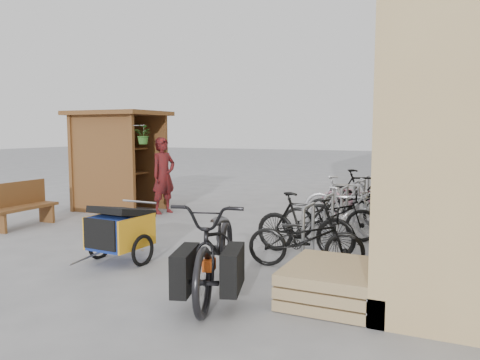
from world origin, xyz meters
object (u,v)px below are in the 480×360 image
at_px(bike_1, 305,224).
at_px(bike_3, 346,212).
at_px(bike_2, 330,215).
at_px(bike_7, 364,192).
at_px(child_trailer, 120,229).
at_px(pallet_stack, 332,283).
at_px(shopping_carts, 406,178).
at_px(bike_0, 306,239).
at_px(bench, 21,204).
at_px(bike_6, 355,198).
at_px(person_kiosk, 164,176).
at_px(bike_4, 349,205).
at_px(bike_5, 345,200).
at_px(kiosk, 115,147).
at_px(cargo_bike, 217,247).

distance_m(bike_1, bike_3, 1.57).
xyz_separation_m(bike_2, bike_7, (0.08, 2.84, 0.08)).
bearing_deg(child_trailer, pallet_stack, -2.11).
distance_m(shopping_carts, bike_3, 4.97).
bearing_deg(bike_3, bike_0, 177.63).
bearing_deg(bench, bike_6, 32.39).
bearing_deg(bike_1, person_kiosk, 65.56).
height_order(bike_0, bike_2, bike_2).
height_order(bike_0, bike_1, bike_1).
bearing_deg(bike_4, bike_5, 16.19).
relative_size(bike_1, bike_6, 0.98).
distance_m(shopping_carts, bike_6, 3.02).
xyz_separation_m(shopping_carts, bike_4, (-0.69, -4.06, -0.21)).
xyz_separation_m(bike_2, bike_5, (-0.09, 1.59, 0.06)).
bearing_deg(person_kiosk, bike_2, -88.03).
height_order(shopping_carts, bike_1, shopping_carts).
bearing_deg(bike_7, shopping_carts, -35.41).
distance_m(bike_1, bike_4, 2.42).
height_order(person_kiosk, bike_5, person_kiosk).
xyz_separation_m(kiosk, bike_3, (5.72, -0.54, -1.10)).
bearing_deg(pallet_stack, bike_6, 98.37).
bearing_deg(cargo_bike, bike_6, 67.64).
xyz_separation_m(pallet_stack, bench, (-6.67, 1.43, 0.26)).
relative_size(bike_1, bike_5, 0.97).
distance_m(kiosk, cargo_bike, 6.63).
height_order(bike_5, bike_7, bike_7).
distance_m(person_kiosk, bike_3, 4.49).
bearing_deg(bike_7, bike_0, 160.59).
height_order(bench, bike_3, same).
distance_m(kiosk, bike_6, 5.79).
relative_size(bike_4, bike_6, 1.02).
distance_m(cargo_bike, bike_3, 3.78).
xyz_separation_m(person_kiosk, bike_3, (4.42, -0.66, -0.43)).
relative_size(cargo_bike, bike_7, 1.34).
xyz_separation_m(bike_4, bike_6, (-0.10, 1.15, -0.01)).
xyz_separation_m(bench, bike_7, (5.98, 4.35, 0.06)).
bearing_deg(pallet_stack, bike_0, 120.49).
relative_size(bench, bike_4, 0.86).
distance_m(child_trailer, bike_5, 4.87).
height_order(kiosk, pallet_stack, kiosk).
bearing_deg(bike_7, bike_5, 152.60).
relative_size(kiosk, bike_3, 1.64).
bearing_deg(bike_5, pallet_stack, 175.49).
height_order(bike_2, bike_7, bike_7).
bearing_deg(shopping_carts, person_kiosk, -139.36).
height_order(child_trailer, bike_6, bike_6).
relative_size(child_trailer, bike_0, 0.92).
xyz_separation_m(kiosk, person_kiosk, (1.29, 0.12, -0.66)).
height_order(bike_5, bike_6, bike_5).
bearing_deg(bike_0, shopping_carts, -15.96).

